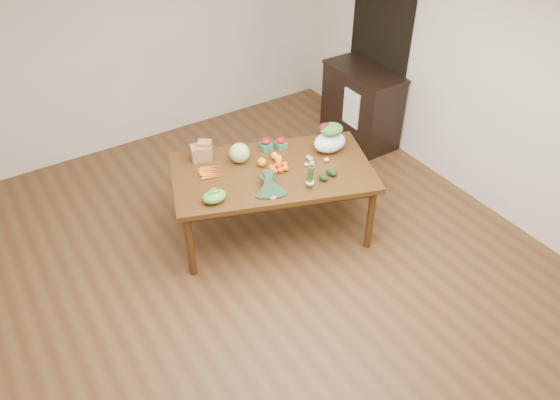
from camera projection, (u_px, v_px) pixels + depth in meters
floor at (275, 275)px, 5.14m from camera, size 6.00×6.00×0.00m
room_walls at (274, 155)px, 4.31m from camera, size 5.02×6.02×2.70m
dining_table at (273, 201)px, 5.42m from camera, size 2.13×1.63×0.75m
doorway_dark at (378, 54)px, 6.61m from camera, size 0.02×1.00×2.10m
cabinet at (361, 105)px, 6.80m from camera, size 0.52×1.02×0.94m
dish_towel at (351, 108)px, 6.56m from camera, size 0.02×0.28×0.45m
paper_bag at (201, 151)px, 5.28m from camera, size 0.31×0.29×0.18m
cabbage at (240, 153)px, 5.24m from camera, size 0.20×0.20×0.20m
strawberry_basket_a at (266, 145)px, 5.45m from camera, size 0.14×0.14×0.10m
strawberry_basket_b at (281, 144)px, 5.48m from camera, size 0.12×0.12×0.09m
orange_a at (262, 162)px, 5.22m from camera, size 0.09×0.09×0.09m
orange_b at (274, 156)px, 5.32m from camera, size 0.07×0.07×0.07m
orange_c at (278, 159)px, 5.27m from camera, size 0.08×0.08×0.08m
mandarin_cluster at (279, 165)px, 5.16m from camera, size 0.23×0.23×0.10m
carrots at (210, 172)px, 5.14m from camera, size 0.28×0.28×0.03m
snap_pea_bag at (214, 197)px, 4.78m from camera, size 0.22×0.17×0.10m
kale_bunch at (271, 185)px, 4.86m from camera, size 0.44×0.48×0.16m
asparagus_bundle at (310, 177)px, 4.89m from camera, size 0.11×0.14×0.26m
potato_a at (306, 165)px, 5.23m from camera, size 0.05×0.04×0.04m
potato_b at (312, 163)px, 5.24m from camera, size 0.05×0.05×0.05m
potato_c at (311, 159)px, 5.29m from camera, size 0.05×0.05×0.05m
potato_d at (308, 157)px, 5.33m from camera, size 0.05×0.04×0.04m
potato_e at (327, 160)px, 5.28m from camera, size 0.06×0.05×0.05m
avocado_a at (323, 178)px, 5.03m from camera, size 0.09×0.11×0.07m
avocado_b at (332, 172)px, 5.10m from camera, size 0.11×0.13×0.08m
salad_bag at (330, 139)px, 5.38m from camera, size 0.41×0.36×0.26m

